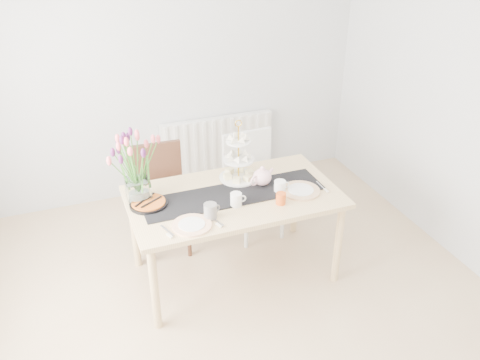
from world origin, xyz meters
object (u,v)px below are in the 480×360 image
object	(u,v)px
chair_white	(252,176)
mug_grey	(210,211)
dining_table	(234,203)
cream_jug	(280,186)
mug_orange	(281,198)
tulip_vase	(135,158)
cake_stand	(238,164)
plate_right	(301,191)
chair_brown	(159,190)
teapot	(262,177)
tart_tin	(148,203)
radiator	(217,144)
plate_left	(192,225)
mug_white	(236,200)

from	to	relation	value
chair_white	mug_grey	size ratio (longest dim) A/B	8.41
dining_table	chair_white	xyz separation A→B (m)	(0.38, 0.57, -0.13)
cream_jug	mug_orange	distance (m)	0.18
dining_table	mug_grey	bearing A→B (deg)	-137.59
dining_table	tulip_vase	world-z (taller)	tulip_vase
dining_table	cream_jug	world-z (taller)	cream_jug
cake_stand	mug_grey	bearing A→B (deg)	-129.88
chair_white	plate_right	bearing A→B (deg)	-83.85
cream_jug	mug_grey	world-z (taller)	mug_grey
chair_brown	plate_right	distance (m)	1.24
teapot	tart_tin	distance (m)	0.90
mug_orange	chair_brown	bearing A→B (deg)	74.25
teapot	cream_jug	size ratio (longest dim) A/B	2.63
chair_white	plate_right	world-z (taller)	chair_white
dining_table	mug_orange	bearing A→B (deg)	-41.14
tulip_vase	cream_jug	distance (m)	1.11
dining_table	cream_jug	size ratio (longest dim) A/B	17.85
chair_brown	teapot	size ratio (longest dim) A/B	3.94
radiator	chair_brown	bearing A→B (deg)	-132.75
dining_table	tulip_vase	size ratio (longest dim) A/B	2.52
cake_stand	mug_grey	distance (m)	0.60
dining_table	plate_left	size ratio (longest dim) A/B	5.76
radiator	chair_white	world-z (taller)	chair_white
cake_stand	tulip_vase	bearing A→B (deg)	-177.28
radiator	plate_left	bearing A→B (deg)	-113.48
cream_jug	tulip_vase	bearing A→B (deg)	170.44
cake_stand	cream_jug	size ratio (longest dim) A/B	5.11
mug_white	teapot	bearing A→B (deg)	41.07
mug_orange	plate_right	size ratio (longest dim) A/B	0.30
teapot	mug_orange	bearing A→B (deg)	-108.14
chair_brown	tulip_vase	distance (m)	0.75
mug_grey	mug_orange	world-z (taller)	mug_grey
dining_table	chair_brown	size ratio (longest dim) A/B	1.72
teapot	tulip_vase	bearing A→B (deg)	150.26
mug_orange	cream_jug	bearing A→B (deg)	11.77
tulip_vase	mug_white	xyz separation A→B (m)	(0.65, -0.33, -0.30)
mug_grey	mug_white	xyz separation A→B (m)	(0.23, 0.09, -0.00)
mug_grey	mug_white	bearing A→B (deg)	3.40
tart_tin	chair_brown	bearing A→B (deg)	71.25
chair_brown	plate_right	xyz separation A→B (m)	(0.95, -0.76, 0.21)
cream_jug	dining_table	bearing A→B (deg)	171.71
tart_tin	plate_left	distance (m)	0.43
radiator	plate_left	world-z (taller)	plate_left
cake_stand	mug_orange	xyz separation A→B (m)	(0.16, -0.46, -0.09)
plate_left	cake_stand	bearing A→B (deg)	43.69
tulip_vase	teapot	distance (m)	0.99
radiator	chair_white	size ratio (longest dim) A/B	1.28
teapot	mug_white	size ratio (longest dim) A/B	2.32
plate_right	mug_white	bearing A→B (deg)	-178.49
cream_jug	mug_grey	distance (m)	0.63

